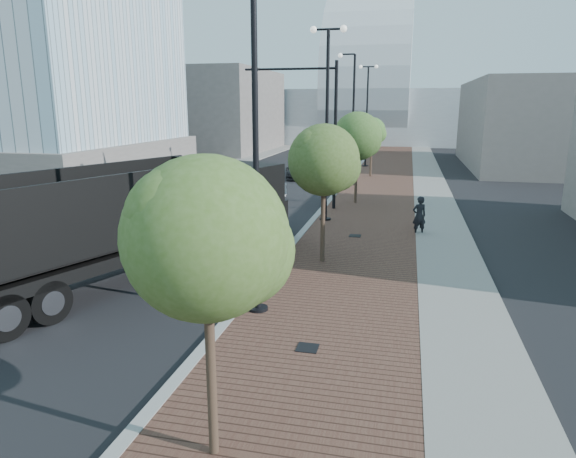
% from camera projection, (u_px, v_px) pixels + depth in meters
% --- Properties ---
extents(sidewalk, '(7.00, 140.00, 0.12)m').
position_uv_depth(sidewalk, '(394.00, 176.00, 42.18)').
color(sidewalk, '#4C2D23').
rests_on(sidewalk, ground).
extents(concrete_strip, '(2.40, 140.00, 0.13)m').
position_uv_depth(concrete_strip, '(428.00, 177.00, 41.59)').
color(concrete_strip, slate).
rests_on(concrete_strip, ground).
extents(curb, '(0.30, 140.00, 0.14)m').
position_uv_depth(curb, '(352.00, 175.00, 42.95)').
color(curb, gray).
rests_on(curb, ground).
extents(west_sidewalk, '(4.00, 140.00, 0.12)m').
position_uv_depth(west_sidewalk, '(206.00, 170.00, 45.81)').
color(west_sidewalk, slate).
rests_on(west_sidewalk, ground).
extents(dump_truck, '(7.34, 13.91, 3.77)m').
position_uv_depth(dump_truck, '(184.00, 218.00, 19.14)').
color(dump_truck, black).
rests_on(dump_truck, ground).
extents(white_sedan, '(2.44, 4.64, 1.45)m').
position_uv_depth(white_sedan, '(259.00, 193.00, 30.05)').
color(white_sedan, silver).
rests_on(white_sedan, ground).
extents(dark_car_mid, '(2.30, 4.49, 1.21)m').
position_uv_depth(dark_car_mid, '(220.00, 185.00, 33.77)').
color(dark_car_mid, black).
rests_on(dark_car_mid, ground).
extents(dark_car_far, '(2.73, 4.70, 1.28)m').
position_uv_depth(dark_car_far, '(297.00, 170.00, 41.20)').
color(dark_car_far, black).
rests_on(dark_car_far, ground).
extents(pedestrian, '(0.77, 0.66, 1.78)m').
position_uv_depth(pedestrian, '(419.00, 216.00, 22.95)').
color(pedestrian, black).
rests_on(pedestrian, ground).
extents(streetlight_1, '(1.44, 0.56, 9.21)m').
position_uv_depth(streetlight_1, '(252.00, 158.00, 13.43)').
color(streetlight_1, black).
rests_on(streetlight_1, ground).
extents(streetlight_2, '(1.72, 0.56, 9.28)m').
position_uv_depth(streetlight_2, '(327.00, 124.00, 24.66)').
color(streetlight_2, black).
rests_on(streetlight_2, ground).
extents(streetlight_3, '(1.44, 0.56, 9.21)m').
position_uv_depth(streetlight_3, '(351.00, 125.00, 36.16)').
color(streetlight_3, black).
rests_on(streetlight_3, ground).
extents(streetlight_4, '(1.72, 0.56, 9.28)m').
position_uv_depth(streetlight_4, '(367.00, 115.00, 47.39)').
color(streetlight_4, black).
rests_on(streetlight_4, ground).
extents(traffic_mast, '(5.09, 0.20, 8.00)m').
position_uv_depth(traffic_mast, '(319.00, 119.00, 27.66)').
color(traffic_mast, black).
rests_on(traffic_mast, ground).
extents(tree_0, '(2.54, 2.51, 5.02)m').
position_uv_depth(tree_0, '(210.00, 239.00, 7.65)').
color(tree_0, '#382619').
rests_on(tree_0, ground).
extents(tree_1, '(2.56, 2.54, 5.10)m').
position_uv_depth(tree_1, '(325.00, 160.00, 18.06)').
color(tree_1, '#382619').
rests_on(tree_1, ground).
extents(tree_2, '(2.80, 2.80, 5.38)m').
position_uv_depth(tree_2, '(358.00, 137.00, 29.39)').
color(tree_2, '#382619').
rests_on(tree_2, ground).
extents(tree_3, '(2.22, 2.14, 4.81)m').
position_uv_depth(tree_3, '(373.00, 131.00, 40.81)').
color(tree_3, '#382619').
rests_on(tree_3, ground).
extents(tower_podium, '(19.00, 19.00, 3.00)m').
position_uv_depth(tower_podium, '(36.00, 160.00, 40.31)').
color(tower_podium, '#605A57').
rests_on(tower_podium, ground).
extents(convention_center, '(50.00, 30.00, 50.00)m').
position_uv_depth(convention_center, '(370.00, 104.00, 84.62)').
color(convention_center, '#AFB6BA').
rests_on(convention_center, ground).
extents(commercial_block_nw, '(14.00, 20.00, 10.00)m').
position_uv_depth(commercial_block_nw, '(212.00, 111.00, 65.13)').
color(commercial_block_nw, '#5F5955').
rests_on(commercial_block_nw, ground).
extents(commercial_block_ne, '(12.00, 22.00, 8.00)m').
position_uv_depth(commercial_block_ne, '(536.00, 124.00, 47.99)').
color(commercial_block_ne, '#67605C').
rests_on(commercial_block_ne, ground).
extents(utility_cover_1, '(0.50, 0.50, 0.02)m').
position_uv_depth(utility_cover_1, '(307.00, 348.00, 12.10)').
color(utility_cover_1, black).
rests_on(utility_cover_1, sidewalk).
extents(utility_cover_2, '(0.50, 0.50, 0.02)m').
position_uv_depth(utility_cover_2, '(355.00, 236.00, 22.52)').
color(utility_cover_2, black).
rests_on(utility_cover_2, sidewalk).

